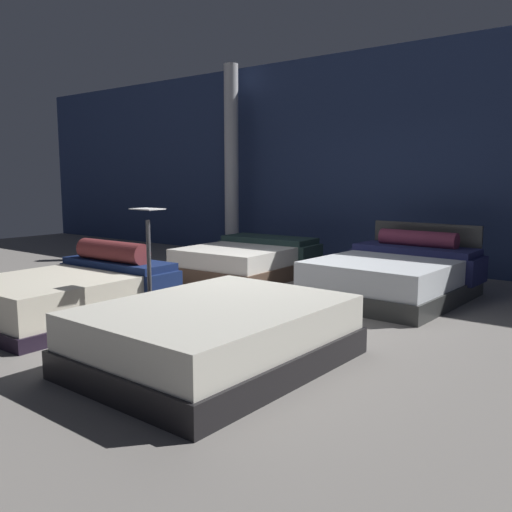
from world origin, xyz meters
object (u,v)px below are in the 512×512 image
bed_1 (216,335)px  support_pillar (231,162)px  bed_0 (72,294)px  bed_2 (248,260)px  price_sign (150,285)px  bed_3 (394,276)px

bed_1 → support_pillar: size_ratio=0.59×
bed_0 → support_pillar: support_pillar is taller
bed_2 → bed_1: bearing=-57.6°
bed_2 → price_sign: (1.15, -2.90, 0.22)m
price_sign → bed_2: bearing=111.6°
price_sign → bed_1: bearing=-14.1°
bed_3 → support_pillar: 4.54m
bed_0 → bed_1: bed_0 is taller
support_pillar → bed_1: bearing=-50.9°
bed_3 → bed_1: bearing=-90.2°
bed_1 → bed_3: bearing=88.8°
bed_1 → bed_2: bearing=125.9°
bed_0 → price_sign: size_ratio=1.64×
bed_2 → bed_3: 2.34m
bed_0 → bed_2: bed_0 is taller
price_sign → support_pillar: size_ratio=0.34×
bed_2 → support_pillar: 2.72m
bed_3 → price_sign: size_ratio=1.74×
bed_2 → bed_3: bearing=-4.1°
bed_3 → support_pillar: (-3.97, 1.63, 1.47)m
bed_0 → bed_1: (2.16, -0.15, -0.02)m
bed_1 → support_pillar: 6.29m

